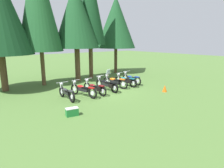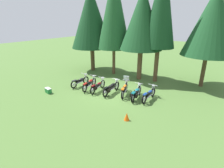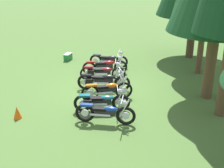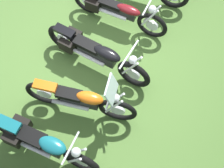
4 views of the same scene
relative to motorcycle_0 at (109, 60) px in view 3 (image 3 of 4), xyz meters
The scene contains 10 objects.
ground_plane 3.18m from the motorcycle_0, ahead, with size 80.00×80.00×0.00m, color #4C7033.
motorcycle_0 is the anchor object (origin of this frame).
motorcycle_1 1.15m from the motorcycle_0, ahead, with size 0.80×2.33×1.01m.
motorcycle_2 2.05m from the motorcycle_0, ahead, with size 0.70×2.27×1.00m.
motorcycle_3 3.24m from the motorcycle_0, ahead, with size 0.72×2.43×1.02m.
motorcycle_4 4.29m from the motorcycle_0, ahead, with size 0.89×2.13×1.39m.
motorcycle_5 5.34m from the motorcycle_0, ahead, with size 0.75×2.20×1.01m.
motorcycle_6 6.26m from the motorcycle_0, ahead, with size 0.75×2.22×1.01m.
picnic_cooler 2.82m from the motorcycle_0, 110.99° to the right, with size 0.65×0.42×0.40m.
traffic_cone 6.79m from the motorcycle_0, 22.77° to the right, with size 0.32×0.32×0.48m, color #EA590F.
Camera 3 is at (12.32, 1.83, 5.40)m, focal length 46.90 mm.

